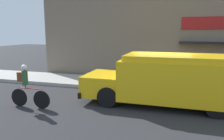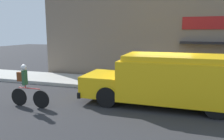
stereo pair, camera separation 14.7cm
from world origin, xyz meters
name	(u,v)px [view 1 (the left image)]	position (x,y,z in m)	size (l,w,h in m)	color
ground_plane	(162,95)	(0.00, 0.00, 0.00)	(70.00, 70.00, 0.00)	#2B2B2D
sidewalk	(164,86)	(0.00, 1.30, 0.09)	(28.00, 2.60, 0.18)	#ADAAA3
storefront	(168,31)	(0.05, 2.88, 2.95)	(16.00, 1.05, 5.92)	#756656
school_bus	(170,79)	(0.39, -1.36, 1.07)	(6.36, 2.74, 2.04)	yellow
cyclist	(27,87)	(-4.93, -3.26, 0.81)	(1.74, 0.22, 1.69)	black
trash_bin	(133,74)	(-1.69, 1.48, 0.63)	(0.60, 0.60, 0.90)	slate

